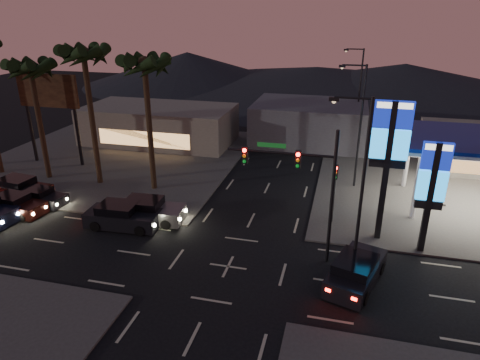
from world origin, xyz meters
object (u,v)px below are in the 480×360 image
(pylon_sign_short, at_px, (432,181))
(suv_station, at_px, (356,271))
(traffic_signal_mast, at_px, (302,176))
(car_lane_b_rear, at_px, (20,189))
(pylon_sign_tall, at_px, (390,144))
(car_lane_a_front, at_px, (122,216))
(car_lane_a_mid, at_px, (15,205))
(car_lane_b_mid, at_px, (40,197))
(car_lane_b_front, at_px, (148,211))

(pylon_sign_short, distance_m, suv_station, 7.02)
(traffic_signal_mast, xyz_separation_m, car_lane_b_rear, (-22.23, 3.38, -4.48))
(car_lane_b_rear, bearing_deg, suv_station, -11.55)
(pylon_sign_tall, height_order, car_lane_a_front, pylon_sign_tall)
(pylon_sign_short, relative_size, car_lane_a_mid, 1.53)
(pylon_sign_tall, bearing_deg, car_lane_b_mid, -177.96)
(traffic_signal_mast, height_order, car_lane_a_front, traffic_signal_mast)
(car_lane_a_front, distance_m, car_lane_b_front, 1.77)
(car_lane_b_rear, bearing_deg, traffic_signal_mast, -8.65)
(pylon_sign_tall, xyz_separation_m, car_lane_b_rear, (-26.98, -0.13, -5.64))
(car_lane_a_mid, bearing_deg, car_lane_b_mid, 66.85)
(pylon_sign_tall, height_order, pylon_sign_short, pylon_sign_tall)
(pylon_sign_tall, relative_size, pylon_sign_short, 1.29)
(pylon_sign_short, xyz_separation_m, car_lane_b_mid, (-27.08, 0.12, -4.05))
(pylon_sign_short, relative_size, traffic_signal_mast, 0.88)
(car_lane_a_front, distance_m, suv_station, 15.68)
(car_lane_a_front, height_order, car_lane_b_mid, car_lane_a_front)
(pylon_sign_tall, relative_size, car_lane_a_front, 1.72)
(car_lane_b_mid, bearing_deg, car_lane_b_front, -2.93)
(suv_station, bearing_deg, car_lane_b_rear, 168.45)
(car_lane_b_mid, relative_size, suv_station, 0.78)
(pylon_sign_tall, xyz_separation_m, car_lane_b_front, (-15.49, -1.34, -5.63))
(car_lane_b_mid, height_order, car_lane_b_rear, car_lane_b_rear)
(car_lane_b_mid, xyz_separation_m, car_lane_b_rear, (-2.40, 0.75, 0.15))
(traffic_signal_mast, distance_m, suv_station, 5.88)
(car_lane_b_mid, bearing_deg, car_lane_a_front, -12.02)
(car_lane_b_rear, bearing_deg, car_lane_a_front, -13.28)
(car_lane_b_front, bearing_deg, pylon_sign_tall, 4.95)
(car_lane_a_front, distance_m, car_lane_b_mid, 7.95)
(car_lane_b_front, relative_size, car_lane_b_rear, 1.01)
(traffic_signal_mast, xyz_separation_m, car_lane_b_front, (-10.75, 2.17, -4.46))
(pylon_sign_tall, xyz_separation_m, pylon_sign_short, (2.50, -1.00, -1.74))
(suv_station, bearing_deg, car_lane_b_mid, 169.06)
(traffic_signal_mast, distance_m, car_lane_b_rear, 22.93)
(pylon_sign_tall, bearing_deg, suv_station, -104.47)
(car_lane_b_front, distance_m, car_lane_b_mid, 9.10)
(car_lane_a_mid, height_order, car_lane_b_front, car_lane_b_front)
(car_lane_a_front, bearing_deg, car_lane_a_mid, -179.41)
(traffic_signal_mast, bearing_deg, car_lane_a_mid, 177.52)
(traffic_signal_mast, bearing_deg, car_lane_a_front, 175.35)
(traffic_signal_mast, bearing_deg, suv_station, -28.81)
(car_lane_b_mid, bearing_deg, suv_station, -10.94)
(pylon_sign_short, bearing_deg, car_lane_b_front, -178.91)
(traffic_signal_mast, height_order, suv_station, traffic_signal_mast)
(pylon_sign_tall, xyz_separation_m, car_lane_a_front, (-16.80, -2.53, -5.62))
(car_lane_a_mid, relative_size, car_lane_b_mid, 1.11)
(pylon_sign_short, xyz_separation_m, car_lane_b_rear, (-29.48, 0.87, -3.91))
(car_lane_b_mid, distance_m, car_lane_b_rear, 2.51)
(car_lane_a_front, relative_size, suv_station, 0.99)
(pylon_sign_tall, relative_size, car_lane_b_rear, 1.76)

